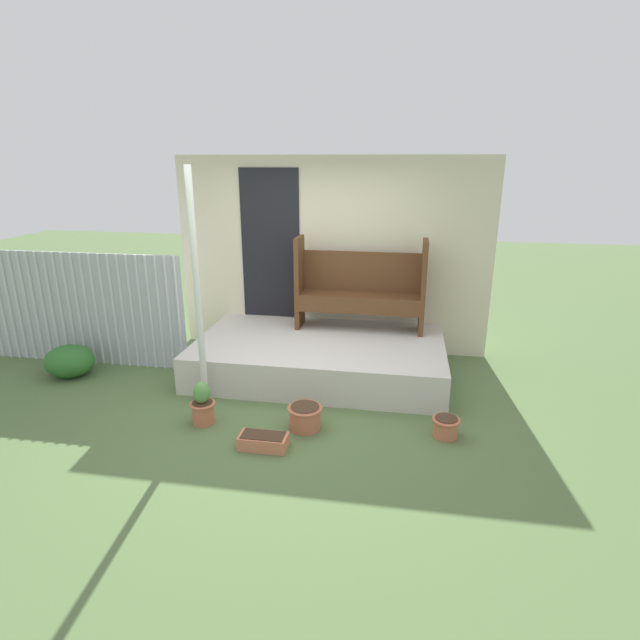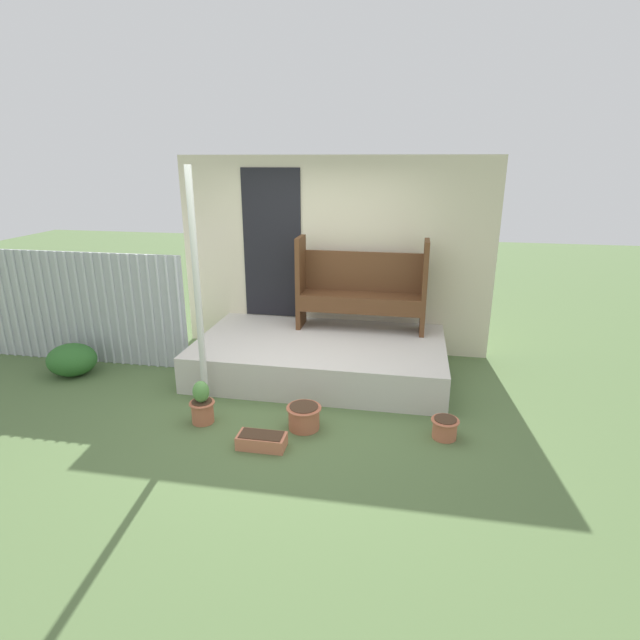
% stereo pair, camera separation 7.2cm
% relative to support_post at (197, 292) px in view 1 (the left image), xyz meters
% --- Properties ---
extents(ground_plane, '(24.00, 24.00, 0.00)m').
position_rel_support_post_xyz_m(ground_plane, '(0.91, 0.10, -1.25)').
color(ground_plane, '#516B3D').
extents(porch_slab, '(3.00, 1.76, 0.43)m').
position_rel_support_post_xyz_m(porch_slab, '(1.11, 0.98, -1.03)').
color(porch_slab, beige).
rests_on(porch_slab, ground_plane).
extents(house_wall, '(4.20, 0.08, 2.60)m').
position_rel_support_post_xyz_m(house_wall, '(1.07, 1.89, 0.06)').
color(house_wall, beige).
rests_on(house_wall, ground_plane).
extents(fence_corrugated, '(3.08, 0.05, 1.45)m').
position_rel_support_post_xyz_m(fence_corrugated, '(-2.10, 0.81, -0.52)').
color(fence_corrugated, '#ADB2B7').
rests_on(fence_corrugated, ground_plane).
extents(support_post, '(0.07, 0.07, 2.50)m').
position_rel_support_post_xyz_m(support_post, '(0.00, 0.00, 0.00)').
color(support_post, silver).
rests_on(support_post, ground_plane).
extents(bench, '(1.63, 0.40, 1.18)m').
position_rel_support_post_xyz_m(bench, '(1.54, 1.54, -0.24)').
color(bench, '#54331C').
rests_on(bench, porch_slab).
extents(flower_pot_left, '(0.26, 0.26, 0.45)m').
position_rel_support_post_xyz_m(flower_pot_left, '(0.16, -0.44, -1.05)').
color(flower_pot_left, '#B76647').
rests_on(flower_pot_left, ground_plane).
extents(flower_pot_middle, '(0.35, 0.35, 0.24)m').
position_rel_support_post_xyz_m(flower_pot_middle, '(1.19, -0.37, -1.12)').
color(flower_pot_middle, '#B76647').
rests_on(flower_pot_middle, ground_plane).
extents(flower_pot_right, '(0.27, 0.27, 0.20)m').
position_rel_support_post_xyz_m(flower_pot_right, '(2.55, -0.30, -1.14)').
color(flower_pot_right, '#B76647').
rests_on(flower_pot_right, ground_plane).
extents(planter_box_rect, '(0.45, 0.21, 0.14)m').
position_rel_support_post_xyz_m(planter_box_rect, '(0.88, -0.78, -1.18)').
color(planter_box_rect, '#C67251').
rests_on(planter_box_rect, ground_plane).
extents(shrub_by_fence, '(0.60, 0.54, 0.39)m').
position_rel_support_post_xyz_m(shrub_by_fence, '(-1.90, 0.38, -1.05)').
color(shrub_by_fence, '#2D6628').
rests_on(shrub_by_fence, ground_plane).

